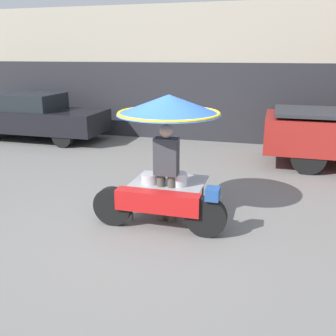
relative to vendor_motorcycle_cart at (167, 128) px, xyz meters
The scene contains 5 objects.
ground_plane 1.66m from the vendor_motorcycle_cart, 111.63° to the right, with size 36.00×36.00×0.00m, color slate.
shopfront_building 6.92m from the vendor_motorcycle_cart, 91.99° to the left, with size 28.00×2.06×4.09m.
vendor_motorcycle_cart is the anchor object (origin of this frame).
vendor_person 0.64m from the vendor_motorcycle_cart, 80.95° to the right, with size 0.38×0.22×1.62m.
parked_car 7.45m from the vendor_motorcycle_cart, 141.57° to the left, with size 4.66×1.69×1.46m.
Camera 1 is at (1.83, -5.05, 2.67)m, focal length 40.00 mm.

